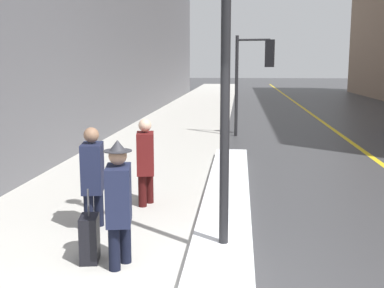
% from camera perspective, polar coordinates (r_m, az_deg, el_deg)
% --- Properties ---
extents(sidewalk_slab, '(4.00, 80.00, 0.01)m').
position_cam_1_polar(sidewalk_slab, '(19.79, -1.44, 2.33)').
color(sidewalk_slab, '#B2AFA8').
rests_on(sidewalk_slab, ground).
extents(road_centre_stripe, '(0.16, 80.00, 0.00)m').
position_cam_1_polar(road_centre_stripe, '(19.96, 15.93, 2.02)').
color(road_centre_stripe, gold).
rests_on(road_centre_stripe, ground).
extents(snow_bank_curb, '(0.80, 8.71, 0.18)m').
position_cam_1_polar(snow_bank_curb, '(8.86, 4.18, -6.15)').
color(snow_bank_curb, white).
rests_on(snow_bank_curb, ground).
extents(lamp_post, '(0.28, 0.28, 5.32)m').
position_cam_1_polar(lamp_post, '(6.01, 4.07, 15.95)').
color(lamp_post, black).
rests_on(lamp_post, ground).
extents(traffic_light_near, '(1.30, 0.35, 3.41)m').
position_cam_1_polar(traffic_light_near, '(16.50, 7.79, 9.35)').
color(traffic_light_near, black).
rests_on(traffic_light_near, ground).
extents(pedestrian_in_fedora, '(0.37, 0.53, 1.59)m').
position_cam_1_polar(pedestrian_in_fedora, '(5.90, -8.67, -6.45)').
color(pedestrian_in_fedora, black).
rests_on(pedestrian_in_fedora, ground).
extents(pedestrian_nearside, '(0.38, 0.55, 1.56)m').
position_cam_1_polar(pedestrian_nearside, '(7.32, -11.69, -3.42)').
color(pedestrian_nearside, black).
rests_on(pedestrian_nearside, ground).
extents(pedestrian_in_glasses, '(0.38, 0.54, 1.54)m').
position_cam_1_polar(pedestrian_in_glasses, '(8.42, -5.54, -1.65)').
color(pedestrian_in_glasses, '#340C0C').
rests_on(pedestrian_in_glasses, ground).
extents(rolling_suitcase, '(0.28, 0.39, 0.95)m').
position_cam_1_polar(rolling_suitcase, '(6.29, -12.04, -10.95)').
color(rolling_suitcase, black).
rests_on(rolling_suitcase, ground).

